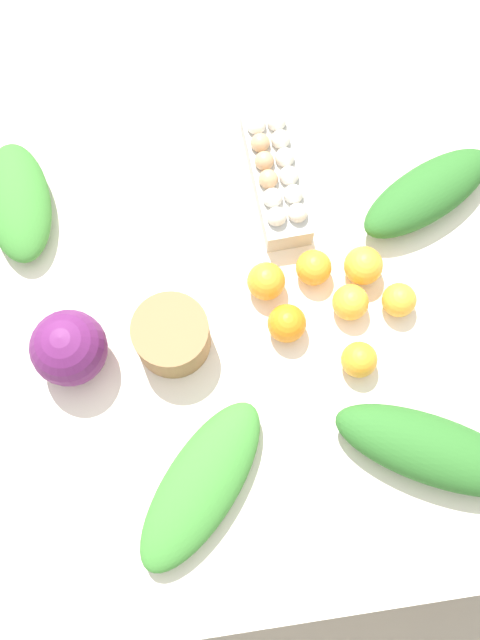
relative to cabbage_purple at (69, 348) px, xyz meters
name	(u,v)px	position (x,y,z in m)	size (l,w,h in m)	color
ground_plane	(240,394)	(0.32, 0.02, -0.80)	(8.00, 8.00, 0.00)	#B2A899
dining_table	(240,335)	(0.32, 0.02, -0.16)	(1.25, 1.09, 0.73)	silver
cabbage_purple	(69,348)	(0.00, 0.00, 0.00)	(0.14, 0.14, 0.14)	#601E5B
egg_carton	(276,175)	(0.43, 0.30, -0.03)	(0.10, 0.29, 0.09)	#B7B7B2
paper_bag	(172,336)	(0.19, 0.00, -0.02)	(0.14, 0.14, 0.10)	#997047
greens_bunch_kale	(432,450)	(0.62, -0.27, -0.02)	(0.36, 0.12, 0.09)	#2D6B28
greens_bunch_scallion	(201,485)	(0.20, -0.27, -0.04)	(0.34, 0.13, 0.07)	#3D8433
greens_bunch_dandelion	(427,193)	(0.72, 0.22, -0.03)	(0.30, 0.11, 0.08)	#2D6B28
greens_bunch_beet_tops	(18,202)	(-0.08, 0.32, -0.03)	(0.26, 0.13, 0.07)	#3D8433
orange_0	(351,303)	(0.53, 0.02, -0.04)	(0.07, 0.07, 0.07)	#F9A833
orange_1	(399,300)	(0.62, 0.01, -0.04)	(0.07, 0.07, 0.07)	#F9A833
orange_2	(359,360)	(0.52, -0.09, -0.04)	(0.07, 0.07, 0.07)	orange
orange_3	(314,268)	(0.47, 0.10, -0.04)	(0.07, 0.07, 0.07)	orange
orange_4	(287,323)	(0.40, 0.00, -0.03)	(0.07, 0.07, 0.07)	orange
orange_5	(363,266)	(0.57, 0.09, -0.03)	(0.08, 0.08, 0.08)	#F9A833
orange_6	(266,281)	(0.38, 0.09, -0.03)	(0.07, 0.07, 0.07)	orange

